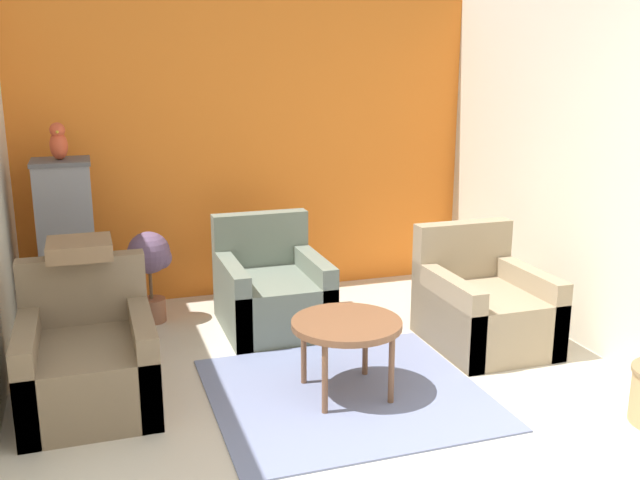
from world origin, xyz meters
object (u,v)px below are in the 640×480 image
at_px(parrot, 58,142).
at_px(coffee_table, 347,328).
at_px(armchair_right, 483,308).
at_px(armchair_middle, 271,293).
at_px(birdcage, 68,251).
at_px(potted_plant, 149,263).
at_px(armchair_left, 88,362).

bearing_deg(parrot, coffee_table, -46.79).
distance_m(armchair_right, parrot, 3.23).
bearing_deg(coffee_table, armchair_middle, 96.49).
distance_m(birdcage, potted_plant, 0.59).
distance_m(armchair_middle, birdcage, 1.53).
height_order(parrot, potted_plant, parrot).
height_order(coffee_table, potted_plant, potted_plant).
height_order(armchair_left, parrot, parrot).
height_order(armchair_left, birdcage, birdcage).
bearing_deg(potted_plant, coffee_table, -58.66).
bearing_deg(armchair_middle, parrot, 163.39).
bearing_deg(armchair_middle, armchair_right, -30.63).
distance_m(armchair_middle, parrot, 1.88).
bearing_deg(armchair_left, armchair_right, 2.16).
xyz_separation_m(armchair_left, armchair_middle, (1.33, 0.90, 0.00)).
distance_m(parrot, potted_plant, 1.09).
distance_m(armchair_right, birdcage, 3.04).
bearing_deg(birdcage, parrot, 90.00).
bearing_deg(armchair_right, birdcage, 156.26).
xyz_separation_m(parrot, potted_plant, (0.57, -0.03, -0.93)).
bearing_deg(parrot, armchair_left, -85.76).
relative_size(coffee_table, armchair_middle, 0.76).
bearing_deg(parrot, armchair_middle, -16.61).
relative_size(armchair_left, birdcage, 0.68).
relative_size(coffee_table, birdcage, 0.52).
relative_size(coffee_table, parrot, 2.44).
xyz_separation_m(coffee_table, armchair_left, (-1.47, 0.35, -0.16)).
relative_size(coffee_table, armchair_left, 0.76).
bearing_deg(armchair_right, armchair_middle, 149.37).
xyz_separation_m(coffee_table, parrot, (-1.57, 1.67, 0.98)).
distance_m(armchair_left, potted_plant, 1.39).
bearing_deg(armchair_right, parrot, 156.22).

